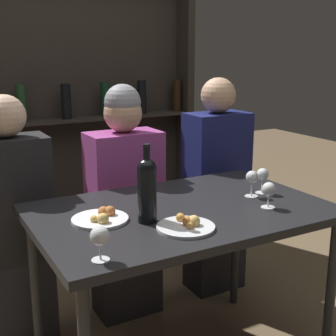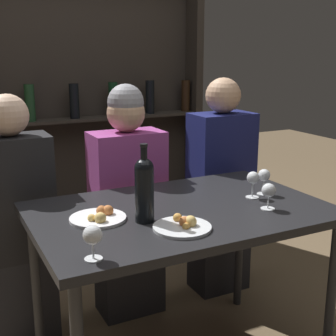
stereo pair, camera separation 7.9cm
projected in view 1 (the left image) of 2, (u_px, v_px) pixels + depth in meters
The scene contains 12 objects.
dining_table at pixel (182, 224), 2.01m from camera, with size 1.25×0.81×0.78m.
wine_rack_wall at pixel (62, 91), 3.32m from camera, with size 2.04×0.21×2.27m.
wine_bottle at pixel (147, 187), 1.80m from camera, with size 0.07×0.07×0.31m.
wine_glass_0 at pixel (262, 176), 2.18m from camera, with size 0.06×0.06×0.12m.
wine_glass_1 at pixel (100, 237), 1.48m from camera, with size 0.06×0.06×0.12m.
wine_glass_2 at pixel (252, 178), 2.13m from camera, with size 0.06×0.06×0.12m.
wine_glass_3 at pixel (269, 190), 1.98m from camera, with size 0.06×0.06×0.11m.
food_plate_0 at pixel (101, 218), 1.85m from camera, with size 0.23×0.23×0.05m.
food_plate_1 at pixel (187, 225), 1.77m from camera, with size 0.22×0.22×0.05m.
seated_person_left at pixel (14, 231), 2.24m from camera, with size 0.36×0.22×1.24m.
seated_person_center at pixel (125, 207), 2.51m from camera, with size 0.38×0.22×1.27m.
seated_person_right at pixel (216, 192), 2.79m from camera, with size 0.36×0.22×1.29m.
Camera 1 is at (-0.97, -1.63, 1.44)m, focal length 50.00 mm.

